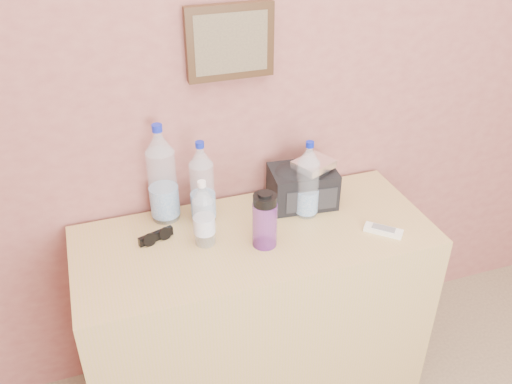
% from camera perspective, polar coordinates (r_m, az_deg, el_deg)
% --- Properties ---
extents(picture_frame, '(0.30, 0.03, 0.25)m').
position_cam_1_polar(picture_frame, '(1.86, -2.73, 15.47)').
color(picture_frame, '#382311').
rests_on(picture_frame, room_shell).
extents(dresser, '(1.27, 0.53, 0.79)m').
position_cam_1_polar(dresser, '(2.17, -0.05, -12.89)').
color(dresser, tan).
rests_on(dresser, ground).
extents(pet_large_b, '(0.10, 0.10, 0.37)m').
position_cam_1_polar(pet_large_b, '(1.94, -9.83, 1.41)').
color(pet_large_b, white).
rests_on(pet_large_b, dresser).
extents(pet_large_c, '(0.09, 0.09, 0.32)m').
position_cam_1_polar(pet_large_c, '(1.92, -5.68, 0.59)').
color(pet_large_c, silver).
rests_on(pet_large_c, dresser).
extents(pet_large_d, '(0.08, 0.08, 0.30)m').
position_cam_1_polar(pet_large_d, '(1.96, 5.46, 0.94)').
color(pet_large_d, silver).
rests_on(pet_large_d, dresser).
extents(pet_small, '(0.07, 0.07, 0.25)m').
position_cam_1_polar(pet_small, '(1.82, -5.52, -2.60)').
color(pet_small, '#ABC3DF').
rests_on(pet_small, dresser).
extents(nalgene_bottle, '(0.08, 0.08, 0.21)m').
position_cam_1_polar(nalgene_bottle, '(1.81, 0.93, -2.93)').
color(nalgene_bottle, '#742E97').
rests_on(nalgene_bottle, dresser).
extents(sunglasses, '(0.14, 0.08, 0.03)m').
position_cam_1_polar(sunglasses, '(1.91, -10.50, -4.60)').
color(sunglasses, black).
rests_on(sunglasses, dresser).
extents(ac_remote, '(0.13, 0.12, 0.02)m').
position_cam_1_polar(ac_remote, '(1.97, 13.27, -3.96)').
color(ac_remote, white).
rests_on(ac_remote, dresser).
extents(toiletry_bag, '(0.26, 0.20, 0.16)m').
position_cam_1_polar(toiletry_bag, '(2.05, 4.92, 0.84)').
color(toiletry_bag, '#242428').
rests_on(toiletry_bag, dresser).
extents(foil_packet, '(0.16, 0.15, 0.03)m').
position_cam_1_polar(foil_packet, '(1.99, 6.09, 2.92)').
color(foil_packet, silver).
rests_on(foil_packet, toiletry_bag).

